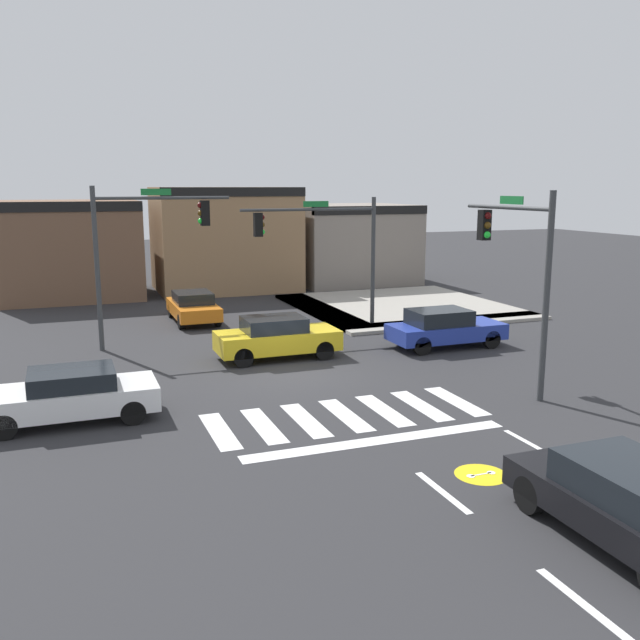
{
  "coord_description": "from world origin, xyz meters",
  "views": [
    {
      "loc": [
        -6.79,
        -20.52,
        6.01
      ],
      "look_at": [
        1.17,
        0.53,
        1.59
      ],
      "focal_mm": 38.27,
      "sensor_mm": 36.0,
      "label": 1
    }
  ],
  "objects_px": {
    "car_white": "(70,395)",
    "traffic_signal_northeast": "(323,239)",
    "car_black": "(630,502)",
    "traffic_signal_southeast": "(518,256)",
    "car_orange": "(193,307)",
    "car_blue": "(444,328)",
    "traffic_signal_northwest": "(145,237)",
    "car_yellow": "(277,337)"
  },
  "relations": [
    {
      "from": "car_white",
      "to": "traffic_signal_northeast",
      "type": "bearing_deg",
      "value": -140.53
    },
    {
      "from": "traffic_signal_northeast",
      "to": "car_black",
      "type": "relative_size",
      "value": 1.33
    },
    {
      "from": "traffic_signal_southeast",
      "to": "traffic_signal_northeast",
      "type": "relative_size",
      "value": 1.0
    },
    {
      "from": "car_white",
      "to": "car_orange",
      "type": "height_order",
      "value": "car_white"
    },
    {
      "from": "traffic_signal_northeast",
      "to": "car_blue",
      "type": "bearing_deg",
      "value": 124.01
    },
    {
      "from": "traffic_signal_northwest",
      "to": "car_blue",
      "type": "height_order",
      "value": "traffic_signal_northwest"
    },
    {
      "from": "traffic_signal_southeast",
      "to": "car_black",
      "type": "distance_m",
      "value": 9.78
    },
    {
      "from": "car_yellow",
      "to": "car_white",
      "type": "relative_size",
      "value": 0.97
    },
    {
      "from": "car_blue",
      "to": "car_orange",
      "type": "bearing_deg",
      "value": 133.9
    },
    {
      "from": "traffic_signal_northwest",
      "to": "traffic_signal_northeast",
      "type": "height_order",
      "value": "traffic_signal_northwest"
    },
    {
      "from": "car_black",
      "to": "car_white",
      "type": "distance_m",
      "value": 13.26
    },
    {
      "from": "traffic_signal_northeast",
      "to": "car_yellow",
      "type": "bearing_deg",
      "value": 50.51
    },
    {
      "from": "car_yellow",
      "to": "car_blue",
      "type": "distance_m",
      "value": 6.47
    },
    {
      "from": "car_orange",
      "to": "car_yellow",
      "type": "bearing_deg",
      "value": 11.38
    },
    {
      "from": "car_black",
      "to": "traffic_signal_northeast",
      "type": "bearing_deg",
      "value": -4.64
    },
    {
      "from": "traffic_signal_northeast",
      "to": "car_yellow",
      "type": "xyz_separation_m",
      "value": [
        -3.32,
        -4.03,
        -3.1
      ]
    },
    {
      "from": "car_white",
      "to": "car_orange",
      "type": "relative_size",
      "value": 1.08
    },
    {
      "from": "traffic_signal_southeast",
      "to": "car_yellow",
      "type": "relative_size",
      "value": 1.37
    },
    {
      "from": "traffic_signal_southeast",
      "to": "car_yellow",
      "type": "distance_m",
      "value": 8.78
    },
    {
      "from": "car_black",
      "to": "car_blue",
      "type": "bearing_deg",
      "value": -18.55
    },
    {
      "from": "car_white",
      "to": "car_orange",
      "type": "distance_m",
      "value": 13.29
    },
    {
      "from": "traffic_signal_northeast",
      "to": "car_orange",
      "type": "xyz_separation_m",
      "value": [
        -4.87,
        3.67,
        -3.17
      ]
    },
    {
      "from": "car_blue",
      "to": "car_white",
      "type": "xyz_separation_m",
      "value": [
        -13.41,
        -3.84,
        -0.04
      ]
    },
    {
      "from": "car_blue",
      "to": "car_black",
      "type": "height_order",
      "value": "car_blue"
    },
    {
      "from": "traffic_signal_southeast",
      "to": "car_white",
      "type": "bearing_deg",
      "value": 83.18
    },
    {
      "from": "traffic_signal_northwest",
      "to": "traffic_signal_southeast",
      "type": "distance_m",
      "value": 13.43
    },
    {
      "from": "traffic_signal_southeast",
      "to": "car_orange",
      "type": "bearing_deg",
      "value": 27.63
    },
    {
      "from": "traffic_signal_northwest",
      "to": "traffic_signal_northeast",
      "type": "relative_size",
      "value": 1.02
    },
    {
      "from": "car_white",
      "to": "car_orange",
      "type": "bearing_deg",
      "value": -114.05
    },
    {
      "from": "car_blue",
      "to": "car_black",
      "type": "distance_m",
      "value": 14.51
    },
    {
      "from": "traffic_signal_southeast",
      "to": "car_black",
      "type": "bearing_deg",
      "value": 155.92
    },
    {
      "from": "car_white",
      "to": "traffic_signal_northwest",
      "type": "bearing_deg",
      "value": -110.62
    },
    {
      "from": "traffic_signal_northwest",
      "to": "traffic_signal_southeast",
      "type": "relative_size",
      "value": 1.02
    },
    {
      "from": "car_white",
      "to": "car_yellow",
      "type": "bearing_deg",
      "value": -147.48
    },
    {
      "from": "car_yellow",
      "to": "traffic_signal_northwest",
      "type": "bearing_deg",
      "value": 139.0
    },
    {
      "from": "traffic_signal_northeast",
      "to": "car_white",
      "type": "distance_m",
      "value": 13.69
    },
    {
      "from": "traffic_signal_southeast",
      "to": "car_orange",
      "type": "xyz_separation_m",
      "value": [
        -7.14,
        13.64,
        -3.3
      ]
    },
    {
      "from": "traffic_signal_northwest",
      "to": "car_black",
      "type": "height_order",
      "value": "traffic_signal_northwest"
    },
    {
      "from": "traffic_signal_northwest",
      "to": "car_white",
      "type": "bearing_deg",
      "value": -110.62
    },
    {
      "from": "car_yellow",
      "to": "car_orange",
      "type": "bearing_deg",
      "value": 101.38
    },
    {
      "from": "traffic_signal_southeast",
      "to": "car_blue",
      "type": "xyz_separation_m",
      "value": [
        0.85,
        5.34,
        -3.25
      ]
    },
    {
      "from": "traffic_signal_northwest",
      "to": "car_white",
      "type": "xyz_separation_m",
      "value": [
        -2.98,
        -7.91,
        -3.45
      ]
    }
  ]
}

